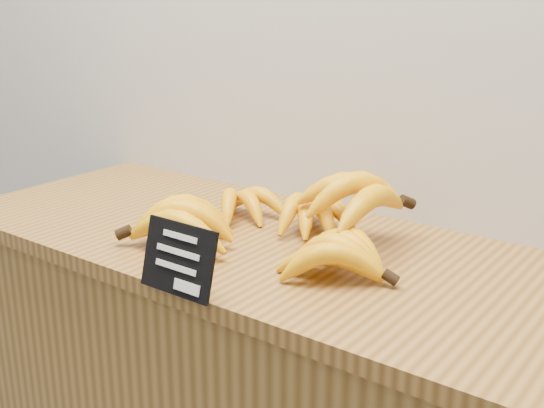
{
  "coord_description": "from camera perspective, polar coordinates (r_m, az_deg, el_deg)",
  "views": [
    {
      "loc": [
        0.58,
        1.8,
        1.38
      ],
      "look_at": [
        -0.09,
        2.7,
        1.02
      ],
      "focal_mm": 45.0,
      "sensor_mm": 36.0,
      "label": 1
    }
  ],
  "objects": [
    {
      "name": "banana_pile",
      "position": [
        1.23,
        1.31,
        -1.3
      ],
      "size": [
        0.53,
        0.39,
        0.13
      ],
      "color": "#F5B209",
      "rests_on": "counter_top"
    },
    {
      "name": "chalkboard_sign",
      "position": [
        1.05,
        -7.86,
        -4.59
      ],
      "size": [
        0.14,
        0.03,
        0.11
      ],
      "primitive_type": "cube",
      "rotation": [
        -0.26,
        0.0,
        0.0
      ],
      "color": "black",
      "rests_on": "counter_top"
    },
    {
      "name": "counter_top",
      "position": [
        1.25,
        1.36,
        -4.02
      ],
      "size": [
        1.41,
        0.54,
        0.03
      ],
      "primitive_type": "cube",
      "color": "olive",
      "rests_on": "counter"
    }
  ]
}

